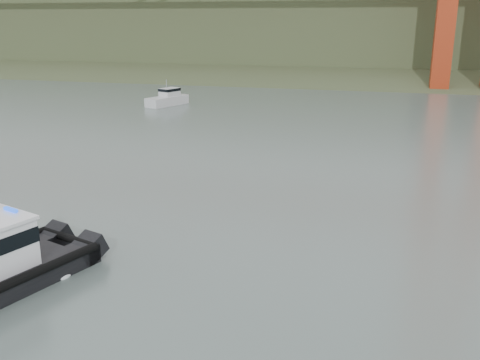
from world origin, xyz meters
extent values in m
plane|color=#51605C|center=(0.00, 0.00, 0.00)|extent=(400.00, 400.00, 0.00)
cube|color=#384B2B|center=(0.00, 92.00, 0.00)|extent=(500.00, 44.72, 16.25)
cube|color=#384B2B|center=(0.00, 120.00, 6.00)|extent=(500.00, 70.00, 18.00)
cube|color=#384B2B|center=(0.00, 145.00, 11.00)|extent=(500.00, 60.00, 16.00)
cube|color=silver|center=(-19.98, 48.31, 0.56)|extent=(4.42, 7.04, 1.34)
cube|color=silver|center=(-19.79, 48.83, 1.67)|extent=(2.60, 3.13, 1.34)
cube|color=black|center=(-19.79, 48.83, 2.12)|extent=(2.67, 3.20, 0.39)
cylinder|color=#95999D|center=(-19.98, 48.31, 2.90)|extent=(0.09, 0.09, 1.34)
camera|label=1|loc=(9.76, -21.25, 11.56)|focal=40.00mm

